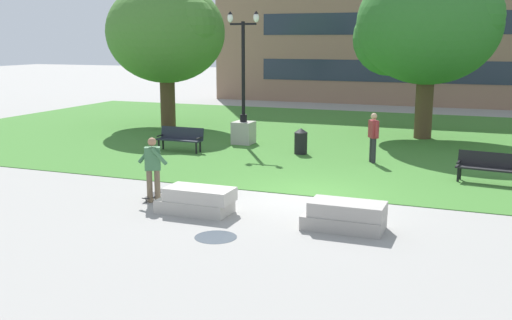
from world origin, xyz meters
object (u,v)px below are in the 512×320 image
at_px(park_bench_near_right, 489,166).
at_px(skateboard, 153,195).
at_px(concrete_block_left, 345,216).
at_px(park_bench_near_left, 181,138).
at_px(concrete_block_center, 197,201).
at_px(trash_bin, 301,141).
at_px(lamp_post_right, 243,118).
at_px(person_skateboarder, 153,166).
at_px(person_bystander_near_lawn, 373,135).

bearing_deg(park_bench_near_right, skateboard, -148.82).
distance_m(concrete_block_left, park_bench_near_right, 6.55).
height_order(park_bench_near_left, park_bench_near_right, same).
relative_size(concrete_block_left, skateboard, 1.75).
xyz_separation_m(park_bench_near_left, park_bench_near_right, (10.93, -1.30, 0.00)).
distance_m(concrete_block_center, park_bench_near_right, 8.85).
bearing_deg(park_bench_near_right, trash_bin, 159.72).
distance_m(concrete_block_left, skateboard, 5.47).
bearing_deg(lamp_post_right, concrete_block_center, -74.19).
relative_size(lamp_post_right, trash_bin, 5.48).
xyz_separation_m(person_skateboarder, trash_bin, (1.63, 7.78, -0.47)).
bearing_deg(concrete_block_left, park_bench_near_right, 63.27).
relative_size(concrete_block_center, lamp_post_right, 0.36).
bearing_deg(skateboard, person_bystander_near_lawn, 55.95).
relative_size(concrete_block_center, skateboard, 1.81).
bearing_deg(skateboard, concrete_block_center, -25.07).
bearing_deg(trash_bin, concrete_block_center, -90.83).
relative_size(skateboard, person_bystander_near_lawn, 0.61).
bearing_deg(concrete_block_center, trash_bin, 89.17).
height_order(park_bench_near_left, person_bystander_near_lawn, person_bystander_near_lawn).
relative_size(concrete_block_center, person_skateboarder, 1.10).
bearing_deg(park_bench_near_left, lamp_post_right, 56.14).
distance_m(park_bench_near_left, park_bench_near_right, 11.01).
height_order(person_skateboarder, trash_bin, person_skateboarder).
bearing_deg(skateboard, person_skateboarder, -55.96).
distance_m(lamp_post_right, person_bystander_near_lawn, 5.91).
bearing_deg(person_bystander_near_lawn, skateboard, -124.05).
relative_size(skateboard, park_bench_near_left, 0.57).
bearing_deg(concrete_block_left, park_bench_near_left, 138.20).
height_order(concrete_block_left, person_bystander_near_lawn, person_bystander_near_lawn).
bearing_deg(lamp_post_right, concrete_block_left, -56.17).
distance_m(concrete_block_left, person_bystander_near_lawn, 7.69).
bearing_deg(park_bench_near_right, concrete_block_left, -116.73).
xyz_separation_m(concrete_block_left, person_bystander_near_lawn, (-0.79, 7.62, 0.68)).
height_order(person_skateboarder, person_bystander_near_lawn, person_bystander_near_lawn).
relative_size(park_bench_near_left, park_bench_near_right, 0.97).
distance_m(concrete_block_left, trash_bin, 8.99).
distance_m(skateboard, trash_bin, 7.69).
bearing_deg(park_bench_near_left, person_skateboarder, -67.27).
distance_m(person_skateboarder, person_bystander_near_lawn, 8.40).
height_order(concrete_block_left, lamp_post_right, lamp_post_right).
bearing_deg(person_skateboarder, lamp_post_right, 97.51).
xyz_separation_m(park_bench_near_right, person_bystander_near_lawn, (-3.73, 1.78, 0.44)).
distance_m(park_bench_near_left, trash_bin, 4.56).
distance_m(skateboard, person_bystander_near_lawn, 8.30).
distance_m(concrete_block_center, concrete_block_left, 3.68).
distance_m(concrete_block_center, person_bystander_near_lawn, 8.20).
height_order(park_bench_near_left, lamp_post_right, lamp_post_right).
xyz_separation_m(park_bench_near_left, person_bystander_near_lawn, (7.20, 0.48, 0.44)).
bearing_deg(park_bench_near_left, concrete_block_center, -58.98).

